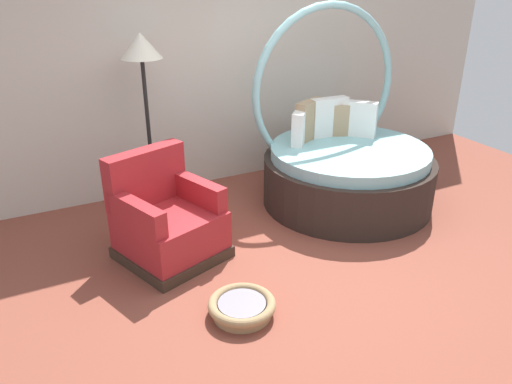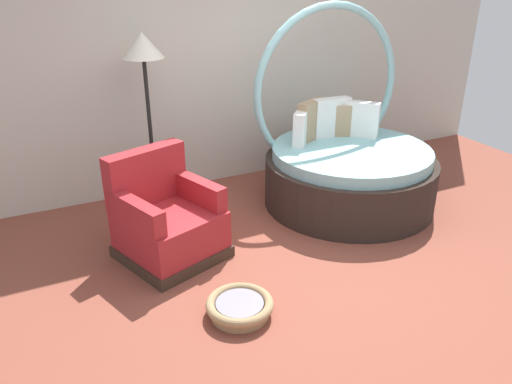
{
  "view_description": "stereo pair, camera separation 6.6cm",
  "coord_description": "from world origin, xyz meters",
  "px_view_note": "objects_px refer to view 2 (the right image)",
  "views": [
    {
      "loc": [
        -2.1,
        -3.12,
        2.4
      ],
      "look_at": [
        -0.26,
        0.5,
        0.55
      ],
      "focal_mm": 35.13,
      "sensor_mm": 36.0,
      "label": 1
    },
    {
      "loc": [
        -2.04,
        -3.15,
        2.4
      ],
      "look_at": [
        -0.26,
        0.5,
        0.55
      ],
      "focal_mm": 35.13,
      "sensor_mm": 36.0,
      "label": 2
    }
  ],
  "objects_px": {
    "round_daybed": "(346,165)",
    "pet_basket": "(240,307)",
    "floor_lamp": "(144,63)",
    "red_armchair": "(166,221)"
  },
  "relations": [
    {
      "from": "round_daybed",
      "to": "pet_basket",
      "type": "height_order",
      "value": "round_daybed"
    },
    {
      "from": "round_daybed",
      "to": "red_armchair",
      "type": "height_order",
      "value": "round_daybed"
    },
    {
      "from": "round_daybed",
      "to": "red_armchair",
      "type": "distance_m",
      "value": 2.1
    },
    {
      "from": "round_daybed",
      "to": "pet_basket",
      "type": "xyz_separation_m",
      "value": [
        -1.87,
        -1.32,
        -0.35
      ]
    },
    {
      "from": "red_armchair",
      "to": "floor_lamp",
      "type": "height_order",
      "value": "floor_lamp"
    },
    {
      "from": "pet_basket",
      "to": "red_armchair",
      "type": "bearing_deg",
      "value": 101.66
    },
    {
      "from": "round_daybed",
      "to": "floor_lamp",
      "type": "relative_size",
      "value": 1.13
    },
    {
      "from": "round_daybed",
      "to": "floor_lamp",
      "type": "height_order",
      "value": "round_daybed"
    },
    {
      "from": "pet_basket",
      "to": "floor_lamp",
      "type": "distance_m",
      "value": 2.54
    },
    {
      "from": "pet_basket",
      "to": "floor_lamp",
      "type": "relative_size",
      "value": 0.28
    }
  ]
}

